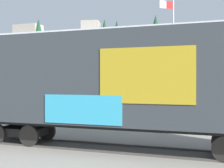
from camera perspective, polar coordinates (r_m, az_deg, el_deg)
ground_plane at (r=12.26m, az=2.13°, el=-12.70°), size 260.00×260.00×0.00m
track at (r=11.84m, az=12.43°, el=-12.99°), size 60.01×2.88×0.08m
freight_car at (r=11.96m, az=1.88°, el=0.69°), size 15.47×2.94×4.96m
flagpole at (r=24.52m, az=11.54°, el=7.36°), size 1.11×0.81×9.62m
hillside at (r=75.03m, az=15.50°, el=3.65°), size 135.55×37.06×18.29m
parked_car_green at (r=19.90m, az=-4.53°, el=-5.11°), size 4.27×2.26×1.73m
parked_car_silver at (r=18.02m, az=12.50°, el=-5.87°), size 4.64×2.34×1.63m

